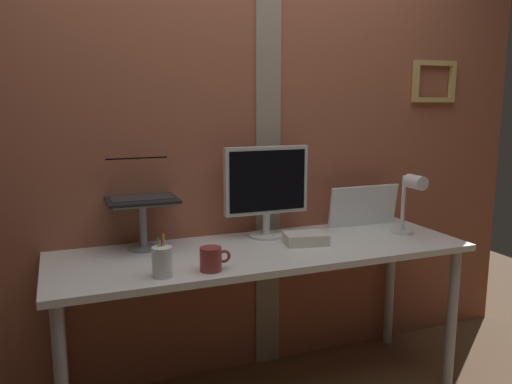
% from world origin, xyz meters
% --- Properties ---
extents(brick_wall_back, '(3.52, 0.15, 2.30)m').
position_xyz_m(brick_wall_back, '(0.00, 0.46, 1.15)').
color(brick_wall_back, '#9E563D').
rests_on(brick_wall_back, ground_plane).
extents(desk, '(1.93, 0.63, 0.75)m').
position_xyz_m(desk, '(0.03, 0.09, 0.67)').
color(desk, white).
rests_on(desk, ground_plane).
extents(monitor, '(0.44, 0.18, 0.46)m').
position_xyz_m(monitor, '(0.12, 0.28, 1.01)').
color(monitor, silver).
rests_on(monitor, desk).
extents(laptop_stand, '(0.28, 0.22, 0.23)m').
position_xyz_m(laptop_stand, '(-0.49, 0.28, 0.90)').
color(laptop_stand, gray).
rests_on(laptop_stand, desk).
extents(laptop, '(0.32, 0.28, 0.20)m').
position_xyz_m(laptop, '(-0.49, 0.34, 1.02)').
color(laptop, black).
rests_on(laptop, laptop_stand).
extents(whiteboard_panel, '(0.41, 0.05, 0.22)m').
position_xyz_m(whiteboard_panel, '(0.71, 0.30, 0.86)').
color(whiteboard_panel, white).
rests_on(whiteboard_panel, desk).
extents(desk_lamp, '(0.12, 0.20, 0.32)m').
position_xyz_m(desk_lamp, '(0.81, 0.03, 0.94)').
color(desk_lamp, white).
rests_on(desk_lamp, desk).
extents(pen_cup, '(0.08, 0.08, 0.17)m').
position_xyz_m(pen_cup, '(-0.48, -0.13, 0.81)').
color(pen_cup, white).
rests_on(pen_cup, desk).
extents(coffee_mug, '(0.13, 0.09, 0.10)m').
position_xyz_m(coffee_mug, '(-0.29, -0.13, 0.80)').
color(coffee_mug, maroon).
rests_on(coffee_mug, desk).
extents(paper_clutter_stack, '(0.22, 0.17, 0.05)m').
position_xyz_m(paper_clutter_stack, '(0.25, 0.09, 0.77)').
color(paper_clutter_stack, silver).
rests_on(paper_clutter_stack, desk).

